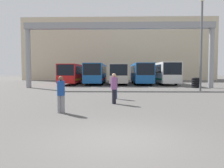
% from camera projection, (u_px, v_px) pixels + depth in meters
% --- Properties ---
extents(ground_plane, '(200.00, 200.00, 0.00)m').
position_uv_depth(ground_plane, '(121.00, 140.00, 6.05)').
color(ground_plane, '#514F4C').
extents(building_backdrop, '(43.37, 12.00, 13.93)m').
position_uv_depth(building_backdrop, '(118.00, 51.00, 53.97)').
color(building_backdrop, beige).
rests_on(building_backdrop, ground).
extents(overhead_gantry, '(22.08, 0.80, 7.59)m').
position_uv_depth(overhead_gantry, '(119.00, 35.00, 25.41)').
color(overhead_gantry, gray).
rests_on(overhead_gantry, ground).
extents(bus_slot_0, '(2.51, 11.75, 2.95)m').
position_uv_depth(bus_slot_0, '(74.00, 73.00, 34.29)').
color(bus_slot_0, red).
rests_on(bus_slot_0, ground).
extents(bus_slot_1, '(2.58, 11.46, 3.06)m').
position_uv_depth(bus_slot_1, '(96.00, 73.00, 34.04)').
color(bus_slot_1, '#1959A5').
rests_on(bus_slot_1, ground).
extents(bus_slot_2, '(2.55, 11.50, 2.97)m').
position_uv_depth(bus_slot_2, '(119.00, 73.00, 33.97)').
color(bus_slot_2, beige).
rests_on(bus_slot_2, ground).
extents(bus_slot_3, '(2.55, 11.66, 3.09)m').
position_uv_depth(bus_slot_3, '(141.00, 72.00, 33.95)').
color(bus_slot_3, '#1959A5').
rests_on(bus_slot_3, ground).
extents(bus_slot_4, '(2.60, 11.87, 3.20)m').
position_uv_depth(bus_slot_4, '(163.00, 72.00, 33.96)').
color(bus_slot_4, silver).
rests_on(bus_slot_4, ground).
extents(pedestrian_far_center, '(0.35, 0.35, 1.70)m').
position_uv_depth(pedestrian_far_center, '(61.00, 93.00, 10.05)').
color(pedestrian_far_center, gray).
rests_on(pedestrian_far_center, ground).
extents(pedestrian_near_left, '(0.38, 0.38, 1.81)m').
position_uv_depth(pedestrian_near_left, '(114.00, 88.00, 12.88)').
color(pedestrian_near_left, black).
rests_on(pedestrian_near_left, ground).
extents(pedestrian_mid_right, '(0.34, 0.34, 1.65)m').
position_uv_depth(pedestrian_mid_right, '(115.00, 86.00, 15.24)').
color(pedestrian_mid_right, navy).
rests_on(pedestrian_mid_right, ground).
extents(tire_stack, '(1.04, 1.04, 1.20)m').
position_uv_depth(tire_stack, '(196.00, 83.00, 25.80)').
color(tire_stack, black).
rests_on(tire_stack, ground).
extents(lamp_post, '(0.36, 0.36, 9.03)m').
position_uv_depth(lamp_post, '(201.00, 41.00, 21.29)').
color(lamp_post, '#595B60').
rests_on(lamp_post, ground).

